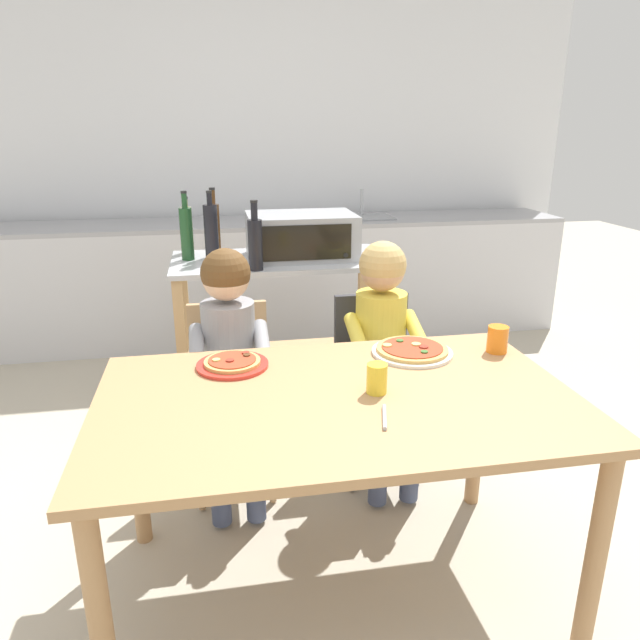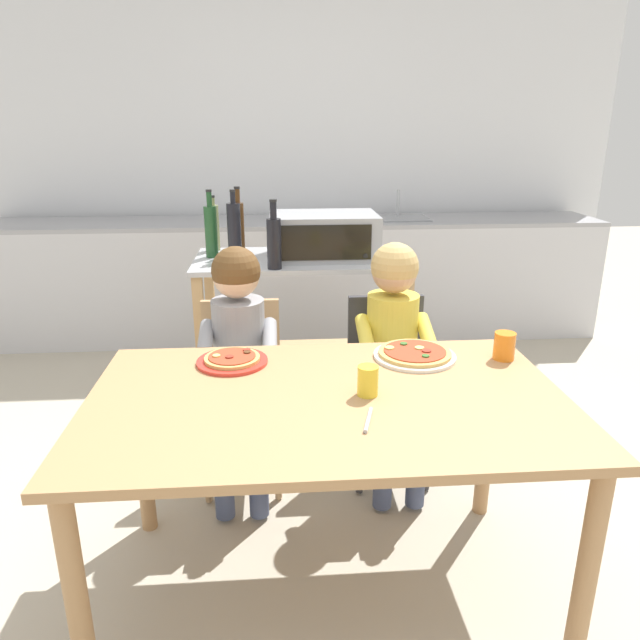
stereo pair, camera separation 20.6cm
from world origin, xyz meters
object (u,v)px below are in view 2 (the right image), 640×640
Objects in this scene: dining_chair_right at (387,374)px; serving_spoon at (368,420)px; drinking_cup_yellow at (368,381)px; bottle_brown_beer at (211,230)px; drinking_cup_orange at (504,346)px; child_in_yellow_shirt at (394,337)px; pizza_plate_red_rimmed at (232,360)px; bottle_dark_olive_oil at (214,227)px; bottle_slim_sauce at (274,241)px; bottle_squat_spirits at (234,230)px; bottle_clear_vinegar at (238,227)px; dining_chair_left at (242,380)px; child_in_grey_shirt at (238,343)px; pizza_plate_white at (415,354)px; kitchen_island_cart at (302,310)px; dining_table at (327,422)px; toaster_oven at (323,236)px.

serving_spoon is at bearing -104.46° from dining_chair_right.
drinking_cup_yellow is at bearing 81.85° from serving_spoon.
bottle_brown_beer is 3.54× the size of drinking_cup_orange.
child_in_yellow_shirt is 0.70m from drinking_cup_yellow.
drinking_cup_orange is (0.97, -0.04, 0.04)m from pizza_plate_red_rimmed.
bottle_dark_olive_oil is 1.32m from child_in_yellow_shirt.
bottle_slim_sauce is at bearing 100.91° from serving_spoon.
bottle_slim_sauce is at bearing 103.64° from drinking_cup_yellow.
drinking_cup_yellow is at bearing -154.30° from drinking_cup_orange.
bottle_brown_beer is 0.43× the size of dining_chair_right.
bottle_slim_sauce is 1.21m from drinking_cup_yellow.
bottle_squat_spirits is (-0.20, 0.24, 0.02)m from bottle_slim_sauce.
bottle_squat_spirits is (-0.02, -0.11, 0.00)m from bottle_clear_vinegar.
bottle_slim_sauce is 0.31× the size of child_in_yellow_shirt.
drinking_cup_orange is at bearing -51.27° from bottle_clear_vinegar.
bottle_dark_olive_oil is at bearing 91.15° from bottle_brown_beer.
bottle_clear_vinegar is 0.45× the size of dining_chair_left.
bottle_dark_olive_oil is at bearing 100.04° from child_in_grey_shirt.
dining_chair_right is at bearing 35.93° from pizza_plate_red_rimmed.
kitchen_island_cart is at bearing 107.76° from pizza_plate_white.
child_in_yellow_shirt reaches higher than pizza_plate_white.
child_in_yellow_shirt is 0.52m from drinking_cup_orange.
dining_table is 5.03× the size of pizza_plate_white.
drinking_cup_yellow is (0.61, -1.45, -0.23)m from bottle_brown_beer.
kitchen_island_cart is 1.39× the size of dining_chair_right.
bottle_slim_sauce reaches higher than child_in_yellow_shirt.
bottle_slim_sauce is 1.33× the size of pizza_plate_red_rimmed.
child_in_yellow_shirt is 7.67× the size of serving_spoon.
dining_table is 0.19m from drinking_cup_yellow.
bottle_clear_vinegar is 0.94m from dining_chair_left.
kitchen_island_cart reaches higher than dining_table.
toaster_oven is 0.92m from child_in_grey_shirt.
bottle_dark_olive_oil is (-0.48, 0.23, 0.42)m from kitchen_island_cart.
bottle_slim_sauce is 1.03m from pizza_plate_white.
drinking_cup_orange is at bearing -47.93° from bottle_slim_sauce.
bottle_clear_vinegar is 1.24m from pizza_plate_red_rimmed.
bottle_slim_sauce reaches higher than drinking_cup_yellow.
kitchen_island_cart is 0.64m from bottle_brown_beer.
drinking_cup_orange is (0.56, -1.14, -0.20)m from toaster_oven.
pizza_plate_white is at bearing -90.01° from dining_chair_right.
bottle_slim_sauce is 0.40m from bottle_clear_vinegar.
bottle_squat_spirits is at bearing 104.46° from dining_table.
drinking_cup_yellow reaches higher than serving_spoon.
child_in_yellow_shirt is (-0.00, -0.12, 0.22)m from dining_chair_right.
bottle_squat_spirits is at bearing 92.48° from pizza_plate_red_rimmed.
bottle_brown_beer is at bearing 108.45° from dining_table.
pizza_plate_red_rimmed is (0.03, -1.21, -0.27)m from bottle_clear_vinegar.
child_in_grey_shirt is (0.05, -0.76, -0.34)m from bottle_squat_spirits.
kitchen_island_cart reaches higher than dining_chair_right.
drinking_cup_yellow is (0.44, -0.75, 0.32)m from dining_chair_left.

